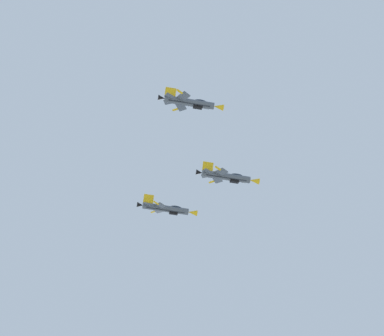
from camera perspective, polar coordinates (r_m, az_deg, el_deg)
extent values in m
cylinder|color=#4C5666|center=(160.61, 3.02, -0.76)|extent=(11.72, 6.23, 1.70)
cube|color=#232833|center=(160.44, 3.00, -0.91)|extent=(9.81, 5.16, 1.26)
cone|color=yellow|center=(161.67, 5.51, -1.13)|extent=(2.82, 2.37, 1.56)
cone|color=black|center=(159.90, 0.65, -0.40)|extent=(2.00, 1.88, 1.36)
ellipsoid|color=#192333|center=(161.20, 3.96, -0.68)|extent=(3.55, 2.68, 1.55)
cube|color=black|center=(160.60, 3.75, -1.14)|extent=(2.56, 2.13, 1.36)
cube|color=#4C5666|center=(162.78, 2.27, -1.02)|extent=(2.18, 3.42, 2.95)
cube|color=yellow|center=(164.60, 1.77, -1.22)|extent=(1.64, 0.72, 0.55)
cube|color=#4C5666|center=(157.97, 2.57, -0.36)|extent=(3.73, 3.53, 2.95)
cube|color=yellow|center=(155.92, 2.29, -0.02)|extent=(1.45, 1.60, 0.55)
cube|color=#4C5666|center=(161.45, 1.15, -0.68)|extent=(1.73, 1.77, 1.59)
cube|color=#4C5666|center=(158.64, 1.31, -0.29)|extent=(2.44, 2.44, 1.59)
cube|color=yellow|center=(160.76, 1.40, 0.09)|extent=(3.13, 2.75, 2.07)
cylinder|color=#4C5666|center=(169.61, -2.33, -3.59)|extent=(11.72, 6.23, 1.70)
cube|color=#232833|center=(169.49, -2.35, -3.74)|extent=(9.79, 5.11, 1.31)
cone|color=yellow|center=(170.06, 0.06, -3.94)|extent=(2.82, 2.37, 1.56)
cone|color=black|center=(169.46, -4.59, -3.26)|extent=(2.00, 1.88, 1.36)
ellipsoid|color=#192333|center=(169.90, -1.42, -3.52)|extent=(3.55, 2.68, 1.56)
cube|color=black|center=(169.51, -1.64, -3.96)|extent=(2.56, 2.12, 1.37)
cube|color=#4C5666|center=(172.05, -2.97, -3.75)|extent=(2.17, 3.23, 3.15)
cube|color=yellow|center=(174.06, -3.38, -3.86)|extent=(1.64, 0.70, 0.57)
cube|color=#4C5666|center=(167.00, -2.85, -3.32)|extent=(3.58, 3.41, 3.15)
cube|color=yellow|center=(164.94, -3.18, -3.08)|extent=(1.44, 1.59, 0.57)
cube|color=#4C5666|center=(170.95, -4.06, -3.46)|extent=(1.73, 1.68, 1.69)
cube|color=#4C5666|center=(168.00, -4.01, -3.21)|extent=(2.37, 2.37, 1.69)
cube|color=yellow|center=(169.94, -3.85, -2.77)|extent=(3.17, 2.85, 1.96)
cylinder|color=#4C5666|center=(156.10, -0.24, 5.79)|extent=(11.72, 6.23, 1.70)
cube|color=#232833|center=(155.89, -0.26, 5.64)|extent=(9.81, 5.15, 1.27)
cone|color=yellow|center=(156.65, 2.35, 5.38)|extent=(2.82, 2.37, 1.56)
cone|color=black|center=(155.89, -2.70, 6.17)|extent=(2.00, 1.88, 1.36)
ellipsoid|color=#192333|center=(156.56, 0.74, 5.85)|extent=(3.55, 2.68, 1.55)
cube|color=black|center=(155.86, 0.51, 5.41)|extent=(2.56, 2.13, 1.36)
cube|color=#4C5666|center=(158.30, -0.97, 5.44)|extent=(2.18, 3.40, 2.97)
cube|color=yellow|center=(160.12, -1.45, 5.16)|extent=(1.64, 0.72, 0.55)
cube|color=#4C5666|center=(153.68, -0.76, 6.30)|extent=(3.72, 3.52, 2.97)
cube|color=yellow|center=(151.79, -1.10, 6.73)|extent=(1.45, 1.60, 0.55)
cube|color=#4C5666|center=(157.27, -2.15, 5.83)|extent=(1.73, 1.76, 1.60)
cube|color=#4C5666|center=(154.57, -2.05, 6.34)|extent=(2.43, 2.43, 1.60)
cube|color=yellow|center=(156.77, -1.91, 6.64)|extent=(3.13, 2.76, 2.06)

